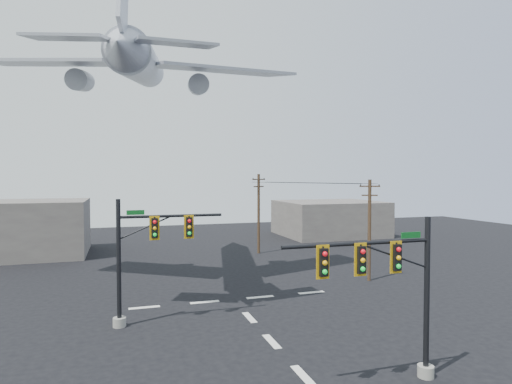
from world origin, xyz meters
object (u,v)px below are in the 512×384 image
object	(u,v)px
utility_pole_a	(369,228)
airliner	(141,65)
signal_mast_far	(142,258)
utility_pole_b	(259,212)
signal_mast_near	(394,290)

from	to	relation	value
utility_pole_a	airliner	xyz separation A→B (m)	(-17.87, 5.91, 13.36)
signal_mast_far	utility_pole_a	xyz separation A→B (m)	(18.43, 5.25, 0.48)
utility_pole_a	utility_pole_b	distance (m)	15.60
signal_mast_near	utility_pole_a	world-z (taller)	utility_pole_a
signal_mast_far	airliner	world-z (taller)	airliner
signal_mast_far	utility_pole_a	world-z (taller)	utility_pole_a
utility_pole_a	signal_mast_near	bearing A→B (deg)	-96.24
signal_mast_far	signal_mast_near	bearing A→B (deg)	-47.56
signal_mast_far	airliner	bearing A→B (deg)	87.15
signal_mast_near	airliner	xyz separation A→B (m)	(-9.01, 21.62, 13.83)
signal_mast_far	utility_pole_b	xyz separation A→B (m)	(13.65, 20.10, 0.77)
signal_mast_far	utility_pole_b	size ratio (longest dim) A/B	0.82
signal_mast_far	airliner	size ratio (longest dim) A/B	0.27
signal_mast_near	utility_pole_a	distance (m)	18.05
airliner	signal_mast_far	bearing A→B (deg)	-175.04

